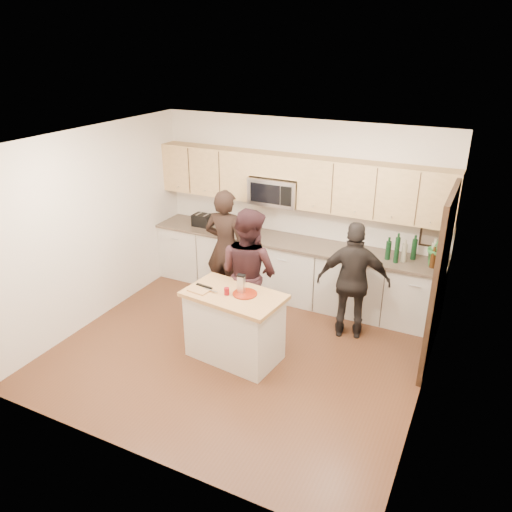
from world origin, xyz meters
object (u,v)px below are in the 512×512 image
at_px(island, 234,325).
at_px(woman_center, 249,273).
at_px(toaster, 203,220).
at_px(woman_right, 353,281).
at_px(woman_left, 226,248).

bearing_deg(island, woman_center, 106.48).
bearing_deg(toaster, woman_right, -13.58).
distance_m(toaster, woman_right, 2.80).
xyz_separation_m(toaster, woman_right, (2.71, -0.65, -0.22)).
height_order(woman_left, woman_center, woman_center).
distance_m(woman_center, woman_right, 1.38).
relative_size(island, woman_left, 0.72).
bearing_deg(woman_right, island, 29.56).
xyz_separation_m(woman_left, woman_center, (0.71, -0.64, 0.00)).
xyz_separation_m(island, toaster, (-1.54, 1.80, 0.58)).
distance_m(island, woman_right, 1.67).
bearing_deg(toaster, woman_center, -39.44).
bearing_deg(woman_center, woman_right, -141.50).
relative_size(island, toaster, 4.21).
relative_size(woman_left, woman_right, 1.09).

